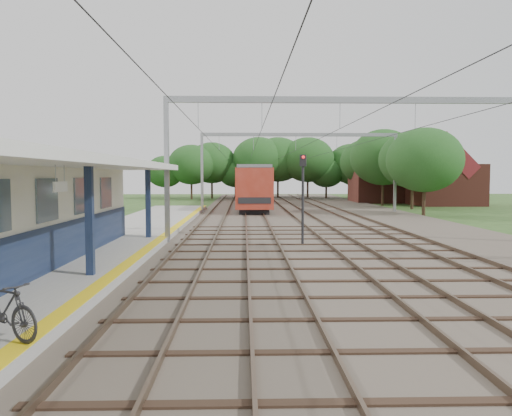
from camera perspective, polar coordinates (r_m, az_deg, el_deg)
name	(u,v)px	position (r m, az deg, el deg)	size (l,w,h in m)	color
ground	(320,359)	(9.41, 7.32, -16.70)	(160.00, 160.00, 0.00)	#2D4C1E
ballast_bed	(312,217)	(39.22, 6.45, -1.02)	(18.00, 90.00, 0.10)	#473D33
platform	(109,244)	(23.74, -16.43, -3.94)	(5.00, 52.00, 0.35)	gray
yellow_stripe	(159,240)	(23.23, -11.06, -3.58)	(0.45, 52.00, 0.01)	yellow
station_building	(3,215)	(17.46, -26.90, -0.74)	(3.41, 18.00, 3.40)	beige
canopy	(24,163)	(16.05, -25.03, 4.67)	(6.40, 20.00, 3.44)	#131F3C
rail_tracks	(280,215)	(38.95, 2.80, -0.85)	(11.80, 88.00, 0.15)	brown
catenary_system	(313,143)	(34.40, 6.58, 7.42)	(17.22, 88.00, 7.00)	gray
tree_band	(283,163)	(66.06, 3.12, 5.15)	(31.72, 30.88, 8.82)	#382619
house_near	(446,178)	(59.11, 20.85, 3.20)	(7.00, 6.12, 7.89)	brown
house_far	(385,176)	(63.15, 14.57, 3.57)	(8.00, 6.12, 8.66)	brown
bicycle	(4,310)	(10.14, -26.89, -10.31)	(0.51, 1.80, 1.08)	black
train	(251,184)	(59.00, -0.58, 2.75)	(3.12, 38.82, 4.08)	black
signal_post	(303,190)	(22.96, 5.38, 2.11)	(0.32, 0.29, 4.23)	black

